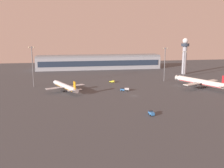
% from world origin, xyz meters
% --- Properties ---
extents(ground_plane, '(416.00, 416.00, 0.00)m').
position_xyz_m(ground_plane, '(0.00, 0.00, 0.00)').
color(ground_plane, '#424449').
extents(terminal_building, '(143.19, 22.40, 16.40)m').
position_xyz_m(terminal_building, '(-8.55, 132.87, 8.09)').
color(terminal_building, '#9EA3AD').
rests_on(terminal_building, ground).
extents(control_tower, '(8.00, 8.00, 36.62)m').
position_xyz_m(control_tower, '(73.30, 80.72, 21.20)').
color(control_tower, '#A8A8B2').
rests_on(control_tower, ground).
extents(airplane_mid_apron, '(27.87, 35.26, 9.62)m').
position_xyz_m(airplane_mid_apron, '(-45.75, 20.73, 3.64)').
color(airplane_mid_apron, silver).
rests_on(airplane_mid_apron, ground).
extents(airplane_far_stand, '(35.21, 44.55, 12.15)m').
position_xyz_m(airplane_far_stand, '(56.36, 15.39, 4.59)').
color(airplane_far_stand, silver).
rests_on(airplane_far_stand, ground).
extents(baggage_tractor, '(4.58, 3.44, 2.25)m').
position_xyz_m(baggage_tractor, '(-7.41, 47.18, 1.18)').
color(baggage_tractor, yellow).
rests_on(baggage_tractor, ground).
extents(maintenance_van, '(2.28, 4.27, 2.25)m').
position_xyz_m(maintenance_van, '(-1.40, -40.80, 1.18)').
color(maintenance_van, '#3372BF').
rests_on(maintenance_van, ground).
extents(fuel_truck, '(6.64, 4.15, 2.35)m').
position_xyz_m(fuel_truck, '(-3.37, 15.08, 1.37)').
color(fuel_truck, '#3372BF').
rests_on(fuel_truck, ground).
extents(apron_light_central, '(4.80, 0.90, 29.28)m').
position_xyz_m(apron_light_central, '(38.89, 46.41, 16.53)').
color(apron_light_central, slate).
rests_on(apron_light_central, ground).
extents(apron_light_east, '(4.80, 0.90, 24.73)m').
position_xyz_m(apron_light_east, '(64.79, 63.64, 14.19)').
color(apron_light_east, slate).
rests_on(apron_light_east, ground).
extents(apron_light_west, '(4.80, 0.90, 31.42)m').
position_xyz_m(apron_light_west, '(-70.53, 40.71, 17.62)').
color(apron_light_west, slate).
rests_on(apron_light_west, ground).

